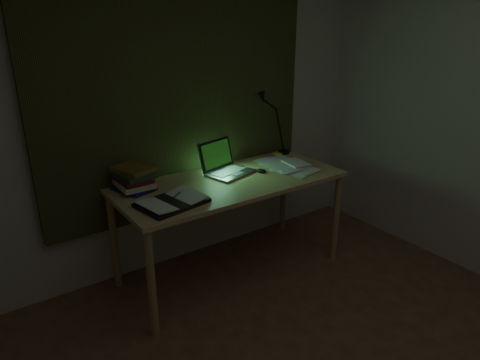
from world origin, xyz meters
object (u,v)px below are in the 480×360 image
Objects in this scene: loose_papers at (289,164)px; desk at (231,227)px; book_stack at (134,178)px; desk_lamp at (285,122)px; open_textbook at (172,202)px; laptop at (230,159)px.

desk is at bearing -179.48° from loose_papers.
desk_lamp is at bearing 3.14° from book_stack.
book_stack is 0.47× the size of desk_lamp.
loose_papers is at bearing -9.87° from book_stack.
book_stack is (-0.66, 0.22, 0.48)m from desk.
loose_papers is (1.14, 0.16, -0.01)m from open_textbook.
open_textbook reaches higher than loose_papers.
desk_lamp reaches higher than loose_papers.
open_textbook is at bearing -172.12° from loose_papers.
desk is 4.11× the size of open_textbook.
desk_lamp is at bearing 57.22° from loose_papers.
loose_papers is 0.44m from desk_lamp.
laptop is 0.74m from book_stack.
open_textbook is 1.56× the size of book_stack.
book_stack is at bearing 156.49° from laptop.
desk is at bearing -18.55° from book_stack.
desk_lamp is (1.43, 0.08, 0.19)m from book_stack.
desk_lamp is at bearing 21.25° from desk.
desk is 4.37× the size of laptop.
laptop is at bearing -150.49° from desk_lamp.
laptop is 1.47× the size of book_stack.
desk is 0.71m from loose_papers.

